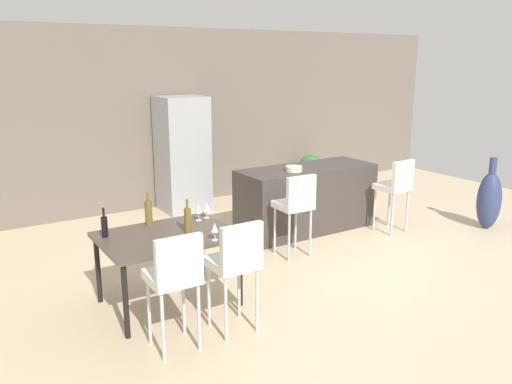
% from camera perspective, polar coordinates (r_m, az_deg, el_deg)
% --- Properties ---
extents(ground_plane, '(10.00, 10.00, 0.00)m').
position_cam_1_polar(ground_plane, '(6.85, 8.12, -6.24)').
color(ground_plane, '#C6B28E').
extents(back_wall, '(10.00, 0.12, 2.90)m').
position_cam_1_polar(back_wall, '(9.09, -4.71, 8.37)').
color(back_wall, '#665B51').
rests_on(back_wall, ground_plane).
extents(kitchen_island, '(2.02, 0.77, 0.92)m').
position_cam_1_polar(kitchen_island, '(7.46, 5.58, -0.73)').
color(kitchen_island, '#383330').
rests_on(kitchen_island, ground_plane).
extents(bar_chair_left, '(0.41, 0.41, 1.05)m').
position_cam_1_polar(bar_chair_left, '(6.36, 4.41, -1.15)').
color(bar_chair_left, silver).
rests_on(bar_chair_left, ground_plane).
extents(bar_chair_middle, '(0.42, 0.42, 1.05)m').
position_cam_1_polar(bar_chair_middle, '(7.51, 15.16, 0.82)').
color(bar_chair_middle, silver).
rests_on(bar_chair_middle, ground_plane).
extents(dining_table, '(1.28, 0.96, 0.74)m').
position_cam_1_polar(dining_table, '(5.17, -9.76, -5.29)').
color(dining_table, '#4C4238').
rests_on(dining_table, ground_plane).
extents(dining_chair_near, '(0.41, 0.41, 1.05)m').
position_cam_1_polar(dining_chair_near, '(4.34, -8.94, -8.87)').
color(dining_chair_near, silver).
rests_on(dining_chair_near, ground_plane).
extents(dining_chair_far, '(0.40, 0.40, 1.05)m').
position_cam_1_polar(dining_chair_far, '(4.57, -2.24, -7.42)').
color(dining_chair_far, silver).
rests_on(dining_chair_far, ground_plane).
extents(wine_bottle_corner, '(0.07, 0.07, 0.34)m').
position_cam_1_polar(wine_bottle_corner, '(5.13, -7.54, -3.05)').
color(wine_bottle_corner, brown).
rests_on(wine_bottle_corner, dining_table).
extents(wine_bottle_end, '(0.06, 0.06, 0.29)m').
position_cam_1_polar(wine_bottle_end, '(5.18, -16.35, -3.63)').
color(wine_bottle_end, black).
rests_on(wine_bottle_end, dining_table).
extents(wine_bottle_right, '(0.08, 0.08, 0.35)m').
position_cam_1_polar(wine_bottle_right, '(5.42, -11.75, -2.23)').
color(wine_bottle_right, brown).
rests_on(wine_bottle_right, dining_table).
extents(wine_glass_left, '(0.07, 0.07, 0.17)m').
position_cam_1_polar(wine_glass_left, '(5.49, -6.38, -1.90)').
color(wine_glass_left, silver).
rests_on(wine_glass_left, dining_table).
extents(wine_glass_middle, '(0.07, 0.07, 0.17)m').
position_cam_1_polar(wine_glass_middle, '(4.89, -4.58, -3.94)').
color(wine_glass_middle, silver).
rests_on(wine_glass_middle, dining_table).
extents(wine_glass_far, '(0.07, 0.07, 0.17)m').
position_cam_1_polar(wine_glass_far, '(5.57, -5.47, -1.64)').
color(wine_glass_far, silver).
rests_on(wine_glass_far, dining_table).
extents(refrigerator, '(0.72, 0.68, 1.84)m').
position_cam_1_polar(refrigerator, '(8.42, -8.10, 4.15)').
color(refrigerator, '#939699').
rests_on(refrigerator, ground_plane).
extents(fruit_bowl, '(0.23, 0.23, 0.07)m').
position_cam_1_polar(fruit_bowl, '(7.06, 4.20, 2.58)').
color(fruit_bowl, beige).
rests_on(fruit_bowl, kitchen_island).
extents(floor_vase, '(0.34, 0.34, 1.05)m').
position_cam_1_polar(floor_vase, '(8.20, 24.29, -0.79)').
color(floor_vase, navy).
rests_on(floor_vase, ground_plane).
extents(potted_plant, '(0.46, 0.46, 0.65)m').
position_cam_1_polar(potted_plant, '(9.87, 6.03, 2.58)').
color(potted_plant, '#996B4C').
rests_on(potted_plant, ground_plane).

